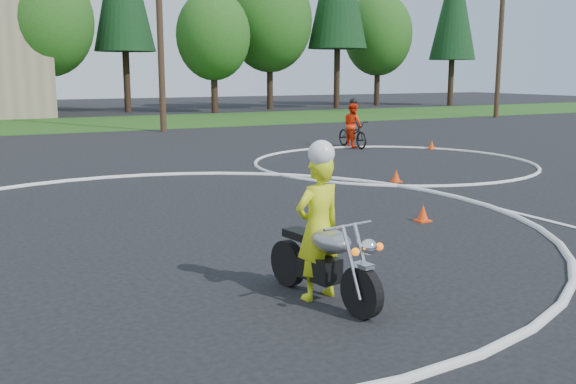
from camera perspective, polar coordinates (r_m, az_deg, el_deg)
name	(u,v)px	position (r m, az deg, el deg)	size (l,w,h in m)	color
ground	(255,282)	(8.14, -2.92, -7.97)	(120.00, 120.00, 0.00)	black
grass_strip	(30,126)	(34.28, -21.95, 5.48)	(120.00, 10.00, 0.02)	#1E4714
course_markings	(264,203)	(12.84, -2.10, -1.03)	(19.05, 19.05, 0.12)	silver
primary_motorcycle	(325,261)	(7.33, 3.27, -6.10)	(0.66, 1.89, 1.00)	black
rider_primary_grp	(318,223)	(7.33, 2.72, -2.79)	(0.67, 0.49, 1.85)	#CFDE17
rider_second_grp	(353,130)	(22.67, 5.78, 5.49)	(0.66, 1.80, 1.72)	black
traffic_cones	(391,189)	(13.95, 9.18, 0.30)	(21.65, 12.67, 0.30)	#FF410D
treeline	(243,13)	(45.53, -4.04, 15.61)	(38.20, 8.10, 14.52)	#382619
utility_poles	(159,11)	(29.32, -11.36, 15.46)	(41.60, 1.12, 10.00)	#473321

